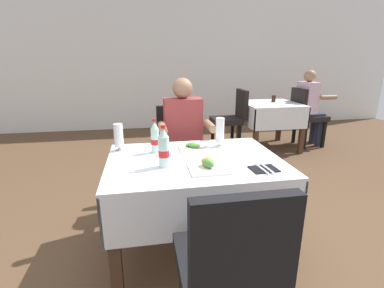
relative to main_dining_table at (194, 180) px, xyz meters
The scene contains 18 objects.
ground_plane 0.61m from the main_dining_table, 118.16° to the right, with size 11.00×11.00×0.00m, color brown.
back_wall 4.30m from the main_dining_table, 91.27° to the left, with size 11.00×0.12×3.16m, color white.
main_dining_table is the anchor object (origin of this frame).
chair_far_diner_seat 0.84m from the main_dining_table, 90.00° to the left, with size 0.44×0.50×0.97m.
chair_near_camera_side 0.84m from the main_dining_table, 90.00° to the right, with size 0.44×0.50×0.97m.
seated_diner_far 0.75m from the main_dining_table, 87.37° to the left, with size 0.50×0.46×1.26m.
plate_near_camera 0.27m from the main_dining_table, 74.32° to the right, with size 0.26×0.26×0.07m.
plate_far_diner 0.29m from the main_dining_table, 81.71° to the left, with size 0.23×0.23×0.05m.
beer_glass_left 0.67m from the main_dining_table, 151.66° to the left, with size 0.07×0.07×0.21m.
beer_glass_middle 0.46m from the main_dining_table, 44.77° to the left, with size 0.07×0.07×0.24m.
cola_bottle_primary 0.38m from the main_dining_table, 153.42° to the right, with size 0.07×0.07×0.28m.
cola_bottle_secondary 0.43m from the main_dining_table, 143.72° to the left, with size 0.06×0.06×0.26m.
napkin_cutlery_set 0.52m from the main_dining_table, 34.55° to the right, with size 0.18×0.19×0.01m.
background_dining_table 2.91m from the main_dining_table, 54.39° to the left, with size 0.88×0.87×0.75m.
background_chair_left 2.58m from the main_dining_table, 66.12° to the left, with size 0.50×0.44×0.97m.
background_chair_right 3.32m from the main_dining_table, 45.30° to the left, with size 0.50×0.44×0.97m.
background_patron 3.36m from the main_dining_table, 44.70° to the left, with size 0.46×0.50×1.26m.
background_table_tumbler 3.04m from the main_dining_table, 54.00° to the left, with size 0.06×0.06×0.11m, color black.
Camera 1 is at (-0.25, -1.65, 1.43)m, focal length 26.08 mm.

